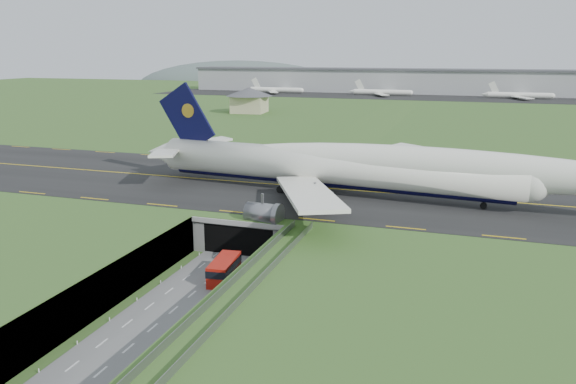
% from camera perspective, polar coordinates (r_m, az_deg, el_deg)
% --- Properties ---
extents(ground, '(900.00, 900.00, 0.00)m').
position_cam_1_polar(ground, '(85.05, -7.21, -8.28)').
color(ground, '#385F26').
rests_on(ground, ground).
extents(airfield_deck, '(800.00, 800.00, 6.00)m').
position_cam_1_polar(airfield_deck, '(83.96, -7.27, -6.39)').
color(airfield_deck, gray).
rests_on(airfield_deck, ground).
extents(trench_road, '(12.00, 75.00, 0.20)m').
position_cam_1_polar(trench_road, '(78.88, -9.56, -10.14)').
color(trench_road, slate).
rests_on(trench_road, ground).
extents(taxiway, '(800.00, 44.00, 0.18)m').
position_cam_1_polar(taxiway, '(112.43, -0.13, 0.66)').
color(taxiway, black).
rests_on(taxiway, airfield_deck).
extents(tunnel_portal, '(17.00, 22.30, 6.00)m').
position_cam_1_polar(tunnel_portal, '(98.37, -3.11, -3.00)').
color(tunnel_portal, gray).
rests_on(tunnel_portal, ground).
extents(guideway, '(3.00, 53.00, 7.05)m').
position_cam_1_polar(guideway, '(62.79, -5.67, -11.34)').
color(guideway, '#A8A8A3').
rests_on(guideway, ground).
extents(jumbo_jet, '(98.70, 62.52, 20.77)m').
position_cam_1_polar(jumbo_jet, '(103.32, 7.95, 2.45)').
color(jumbo_jet, white).
rests_on(jumbo_jet, ground).
extents(shuttle_tram, '(3.87, 8.14, 3.19)m').
position_cam_1_polar(shuttle_tram, '(81.94, -6.50, -7.83)').
color(shuttle_tram, '#B0160B').
rests_on(shuttle_tram, ground).
extents(service_building, '(22.12, 22.12, 11.01)m').
position_cam_1_polar(service_building, '(248.85, -3.95, 9.52)').
color(service_building, '#C6BD8F').
rests_on(service_building, ground).
extents(cargo_terminal, '(320.00, 67.00, 15.60)m').
position_cam_1_polar(cargo_terminal, '(372.27, 13.10, 10.93)').
color(cargo_terminal, '#B2B2B2').
rests_on(cargo_terminal, ground).
extents(distant_hills, '(700.00, 91.00, 60.00)m').
position_cam_1_polar(distant_hills, '(503.01, 21.85, 8.97)').
color(distant_hills, slate).
rests_on(distant_hills, ground).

